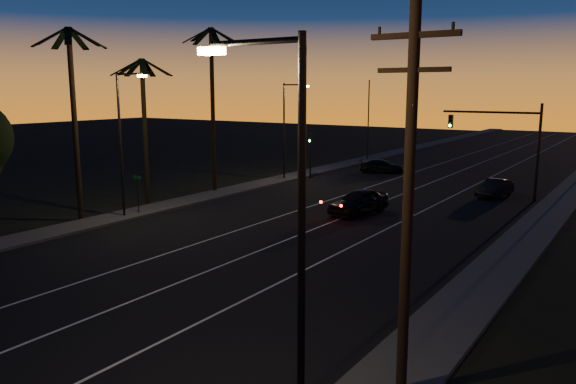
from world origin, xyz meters
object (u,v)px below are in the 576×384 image
Objects in this scene: lead_car at (359,201)px; right_car at (495,188)px; signal_mast at (505,133)px; cross_car at (382,166)px; utility_pole at (408,197)px.

right_car is (5.89, 10.91, -0.14)m from lead_car.
signal_mast reaches higher than lead_car.
lead_car is 1.17× the size of cross_car.
signal_mast is 15.03m from cross_car.
lead_car is at bearing -120.37° from signal_mast.
signal_mast is at bearing -9.47° from right_car.
cross_car is at bearing 151.51° from signal_mast.
utility_pole is at bearing -80.70° from right_car.
utility_pole is 2.40× the size of right_car.
utility_pole reaches higher than signal_mast.
cross_car is (-12.70, 6.89, -4.14)m from signal_mast.
utility_pole is 22.46m from lead_car.
utility_pole is 2.13× the size of cross_car.
cross_car is at bearing 150.89° from right_car.
lead_car is at bearing -70.29° from cross_car.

